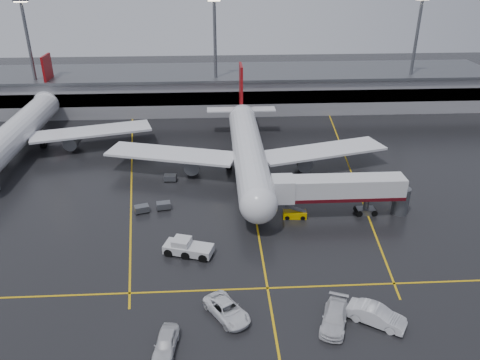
{
  "coord_description": "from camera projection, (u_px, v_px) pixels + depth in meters",
  "views": [
    {
      "loc": [
        -5.55,
        -64.77,
        34.6
      ],
      "look_at": [
        -2.0,
        -2.0,
        4.0
      ],
      "focal_mm": 35.54,
      "sensor_mm": 36.0,
      "label": 1
    }
  ],
  "objects": [
    {
      "name": "light_mast_mid",
      "position": [
        215.0,
        51.0,
        104.68
      ],
      "size": [
        3.0,
        1.2,
        25.45
      ],
      "color": "#595B60",
      "rests_on": "ground"
    },
    {
      "name": "light_mast_right",
      "position": [
        415.0,
        49.0,
        106.96
      ],
      "size": [
        3.0,
        1.2,
        25.45
      ],
      "color": "#595B60",
      "rests_on": "ground"
    },
    {
      "name": "service_van_b",
      "position": [
        335.0,
        317.0,
        48.31
      ],
      "size": [
        4.45,
        6.48,
        1.74
      ],
      "primitive_type": "imported",
      "rotation": [
        0.0,
        0.0,
        -0.37
      ],
      "color": "silver",
      "rests_on": "ground"
    },
    {
      "name": "second_airliner",
      "position": [
        20.0,
        129.0,
        89.07
      ],
      "size": [
        48.8,
        45.6,
        14.1
      ],
      "color": "silver",
      "rests_on": "ground"
    },
    {
      "name": "service_van_c",
      "position": [
        376.0,
        315.0,
        48.4
      ],
      "size": [
        6.11,
        5.03,
        1.96
      ],
      "primitive_type": "imported",
      "rotation": [
        0.0,
        0.0,
        0.98
      ],
      "color": "silver",
      "rests_on": "ground"
    },
    {
      "name": "service_van_d",
      "position": [
        166.0,
        343.0,
        45.16
      ],
      "size": [
        2.6,
        5.14,
        1.68
      ],
      "primitive_type": "imported",
      "rotation": [
        0.0,
        0.0,
        -0.13
      ],
      "color": "silver",
      "rests_on": "ground"
    },
    {
      "name": "ground",
      "position": [
        252.0,
        197.0,
        73.56
      ],
      "size": [
        220.0,
        220.0,
        0.0
      ],
      "primitive_type": "plane",
      "color": "black",
      "rests_on": "ground"
    },
    {
      "name": "baggage_cart_c",
      "position": [
        170.0,
        178.0,
        78.44
      ],
      "size": [
        2.07,
        1.41,
        1.12
      ],
      "color": "#595B60",
      "rests_on": "ground"
    },
    {
      "name": "terminal",
      "position": [
        237.0,
        88.0,
        114.7
      ],
      "size": [
        122.0,
        19.0,
        8.6
      ],
      "color": "gray",
      "rests_on": "ground"
    },
    {
      "name": "baggage_cart_a",
      "position": [
        164.0,
        205.0,
        69.92
      ],
      "size": [
        2.19,
        1.62,
        1.12
      ],
      "color": "#595B60",
      "rests_on": "ground"
    },
    {
      "name": "apron_line_centre",
      "position": [
        252.0,
        197.0,
        73.56
      ],
      "size": [
        0.25,
        90.0,
        0.02
      ],
      "primitive_type": "cube",
      "color": "gold",
      "rests_on": "ground"
    },
    {
      "name": "light_mast_left",
      "position": [
        30.0,
        53.0,
        102.65
      ],
      "size": [
        3.0,
        1.2,
        25.45
      ],
      "color": "#595B60",
      "rests_on": "ground"
    },
    {
      "name": "apron_line_left",
      "position": [
        132.0,
        173.0,
        81.52
      ],
      "size": [
        9.99,
        69.35,
        0.02
      ],
      "primitive_type": "cube",
      "rotation": [
        0.0,
        0.0,
        0.14
      ],
      "color": "gold",
      "rests_on": "ground"
    },
    {
      "name": "apron_line_stop",
      "position": [
        268.0,
        288.0,
        53.81
      ],
      "size": [
        60.0,
        0.25,
        0.02
      ],
      "primitive_type": "cube",
      "color": "gold",
      "rests_on": "ground"
    },
    {
      "name": "baggage_cart_b",
      "position": [
        142.0,
        209.0,
        69.04
      ],
      "size": [
        2.31,
        1.86,
        1.12
      ],
      "color": "#595B60",
      "rests_on": "ground"
    },
    {
      "name": "main_airliner",
      "position": [
        248.0,
        148.0,
        80.43
      ],
      "size": [
        48.8,
        45.6,
        14.1
      ],
      "color": "silver",
      "rests_on": "ground"
    },
    {
      "name": "jet_bridge",
      "position": [
        339.0,
        190.0,
        67.06
      ],
      "size": [
        19.9,
        3.4,
        6.05
      ],
      "color": "silver",
      "rests_on": "ground"
    },
    {
      "name": "pushback_tractor",
      "position": [
        187.0,
        248.0,
        59.53
      ],
      "size": [
        6.55,
        4.2,
        2.18
      ],
      "color": "silver",
      "rests_on": "ground"
    },
    {
      "name": "apron_line_right",
      "position": [
        350.0,
        168.0,
        83.45
      ],
      "size": [
        7.57,
        69.64,
        0.02
      ],
      "primitive_type": "cube",
      "rotation": [
        0.0,
        0.0,
        -0.1
      ],
      "color": "gold",
      "rests_on": "ground"
    },
    {
      "name": "belt_loader",
      "position": [
        295.0,
        214.0,
        67.79
      ],
      "size": [
        3.41,
        1.78,
        2.1
      ],
      "color": "#D1A400",
      "rests_on": "ground"
    },
    {
      "name": "service_van_a",
      "position": [
        227.0,
        310.0,
        49.36
      ],
      "size": [
        5.48,
        6.5,
        1.65
      ],
      "primitive_type": "imported",
      "rotation": [
        0.0,
        0.0,
        0.56
      ],
      "color": "white",
      "rests_on": "ground"
    }
  ]
}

